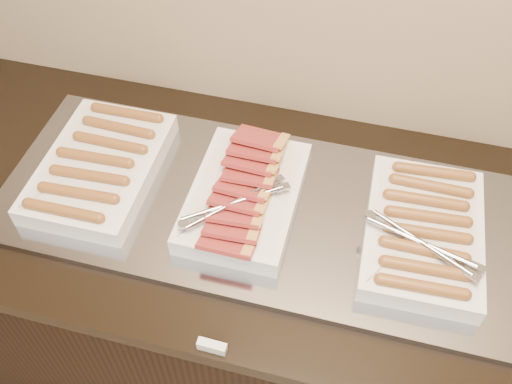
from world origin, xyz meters
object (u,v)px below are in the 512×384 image
dish_right (423,232)px  counter (257,302)px  dish_left (100,166)px  dish_center (244,195)px  warming_tray (251,207)px

dish_right → counter: bearing=178.0°
dish_left → dish_center: 0.36m
counter → dish_left: (-0.39, 0.00, 0.50)m
dish_left → warming_tray: bearing=-0.6°
warming_tray → dish_left: dish_left is taller
warming_tray → dish_right: size_ratio=3.12×
warming_tray → dish_center: 0.05m
counter → dish_right: (0.38, -0.00, 0.50)m
warming_tray → dish_right: (0.40, -0.00, 0.04)m
dish_center → counter: bearing=7.2°
dish_left → dish_right: size_ratio=1.02×
counter → dish_right: bearing=-0.5°
warming_tray → dish_left: size_ratio=3.04×
dish_right → warming_tray: bearing=178.0°
dish_center → dish_right: 0.41m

